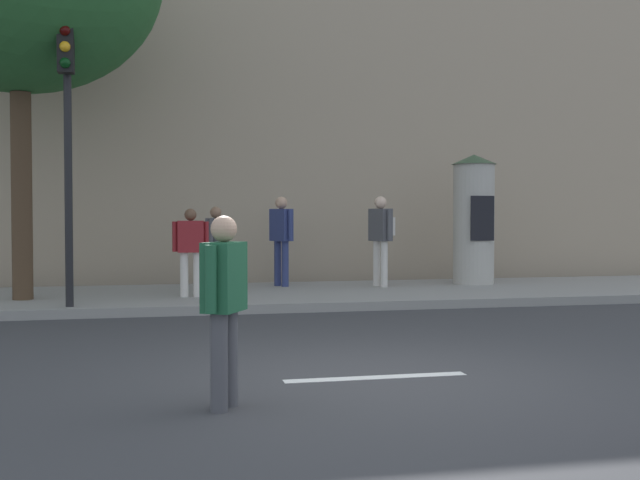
% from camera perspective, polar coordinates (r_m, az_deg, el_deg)
% --- Properties ---
extents(ground_plane, '(80.00, 80.00, 0.00)m').
position_cam_1_polar(ground_plane, '(7.60, 4.13, -10.03)').
color(ground_plane, '#38383A').
extents(sidewalk_curb, '(36.00, 4.00, 0.15)m').
position_cam_1_polar(sidewalk_curb, '(14.36, -3.89, -4.11)').
color(sidewalk_curb, gray).
rests_on(sidewalk_curb, ground_plane).
extents(lane_markings, '(25.80, 0.16, 0.01)m').
position_cam_1_polar(lane_markings, '(7.60, 4.13, -10.00)').
color(lane_markings, silver).
rests_on(lane_markings, ground_plane).
extents(building_backdrop, '(36.00, 5.00, 9.04)m').
position_cam_1_polar(building_backdrop, '(19.47, -6.15, 10.56)').
color(building_backdrop, tan).
rests_on(building_backdrop, ground_plane).
extents(traffic_light, '(0.24, 0.45, 4.30)m').
position_cam_1_polar(traffic_light, '(12.51, -18.07, 8.54)').
color(traffic_light, black).
rests_on(traffic_light, sidewalk_curb).
extents(poster_column, '(0.92, 0.92, 2.65)m').
position_cam_1_polar(poster_column, '(16.25, 11.21, 1.57)').
color(poster_column, '#B2ADA3').
rests_on(poster_column, sidewalk_curb).
extents(pedestrian_in_dark_shirt, '(0.41, 0.52, 1.56)m').
position_cam_1_polar(pedestrian_in_dark_shirt, '(6.30, -7.05, -4.19)').
color(pedestrian_in_dark_shirt, '#4C4C51').
rests_on(pedestrian_in_dark_shirt, ground_plane).
extents(pedestrian_with_backpack, '(0.50, 0.59, 1.57)m').
position_cam_1_polar(pedestrian_with_backpack, '(14.59, -7.74, -0.04)').
color(pedestrian_with_backpack, '#1E5938').
rests_on(pedestrian_with_backpack, sidewalk_curb).
extents(pedestrian_in_light_jacket, '(0.44, 0.57, 1.78)m').
position_cam_1_polar(pedestrian_in_light_jacket, '(15.42, -2.86, 0.52)').
color(pedestrian_in_light_jacket, navy).
rests_on(pedestrian_in_light_jacket, sidewalk_curb).
extents(pedestrian_near_pole, '(0.49, 0.64, 1.78)m').
position_cam_1_polar(pedestrian_near_pole, '(15.40, 4.51, 0.60)').
color(pedestrian_near_pole, silver).
rests_on(pedestrian_near_pole, sidewalk_curb).
extents(pedestrian_tallest, '(0.62, 0.26, 1.52)m').
position_cam_1_polar(pedestrian_tallest, '(13.58, -9.47, -0.40)').
color(pedestrian_tallest, silver).
rests_on(pedestrian_tallest, sidewalk_curb).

